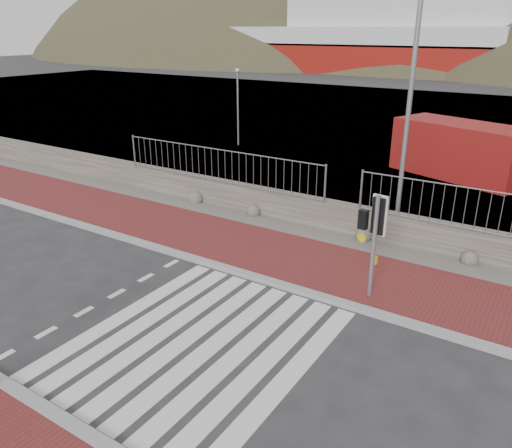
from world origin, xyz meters
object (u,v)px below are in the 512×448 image
Objects in this scene: traffic_signal_far at (374,225)px; streetlight at (417,80)px; shipping_container at (460,150)px; ferry at (356,33)px.

streetlight reaches higher than traffic_signal_far.
shipping_container is (-0.59, 12.31, -0.73)m from traffic_signal_far.
streetlight is at bearing -70.43° from shipping_container.
traffic_signal_far is at bearing -67.26° from ferry.
streetlight is 1.50× the size of shipping_container.
shipping_container is (0.03, 7.88, -3.55)m from streetlight.
ferry is 69.72m from traffic_signal_far.
streetlight is (-0.63, 4.43, 2.82)m from traffic_signal_far.
ferry is 5.97× the size of streetlight.
traffic_signal_far is at bearing -67.43° from shipping_container.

